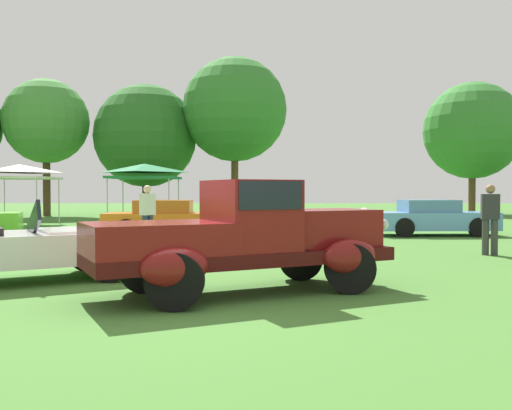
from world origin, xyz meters
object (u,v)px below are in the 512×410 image
Objects in this scene: neighbor_convertible at (25,248)px; canopy_tent_center_field at (145,170)px; feature_pickup_truck at (245,236)px; spectator_near_truck at (490,217)px; show_car_orange at (168,219)px; show_car_skyblue at (432,218)px; spectator_between_cars at (148,213)px; canopy_tent_left_field at (19,171)px.

neighbor_convertible is 15.38m from canopy_tent_center_field.
spectator_near_truck is at bearing 42.23° from feature_pickup_truck.
spectator_near_truck is (5.65, 5.13, 0.04)m from feature_pickup_truck.
canopy_tent_center_field is at bearing 109.03° from show_car_orange.
show_car_skyblue is 12.31m from canopy_tent_center_field.
show_car_orange is at bearing 149.16° from spectator_near_truck.
show_car_skyblue is 2.47× the size of spectator_between_cars.
canopy_tent_center_field is (-10.67, 11.10, 1.51)m from spectator_near_truck.
spectator_between_cars is at bearing -90.52° from show_car_orange.
spectator_near_truck is at bearing -93.40° from show_car_skyblue.
spectator_near_truck is at bearing 23.63° from neighbor_convertible.
canopy_tent_left_field is at bearing 175.31° from canopy_tent_center_field.
show_car_orange is at bearing 85.11° from neighbor_convertible.
spectator_between_cars is at bearing -156.89° from show_car_skyblue.
canopy_tent_center_field is (5.72, -0.47, -0.00)m from canopy_tent_left_field.
show_car_orange is 2.50× the size of spectator_between_cars.
neighbor_convertible is 9.30m from show_car_orange.
spectator_near_truck reaches higher than show_car_orange.
neighbor_convertible is 1.10× the size of show_car_skyblue.
feature_pickup_truck is 1.13× the size of show_car_skyblue.
neighbor_convertible is 2.72× the size of spectator_near_truck.
neighbor_convertible is at bearing -66.01° from canopy_tent_left_field.
canopy_tent_left_field reaches higher than spectator_near_truck.
show_car_orange is 6.55m from canopy_tent_center_field.
spectator_near_truck is 20.12m from canopy_tent_left_field.
show_car_orange is (0.79, 9.26, 0.02)m from neighbor_convertible.
feature_pickup_truck is 3.90m from neighbor_convertible.
neighbor_convertible is 17.26m from canopy_tent_left_field.
canopy_tent_left_field is at bearing 161.43° from show_car_skyblue.
spectator_near_truck is (9.41, 4.12, 0.33)m from neighbor_convertible.
canopy_tent_center_field reaches higher than show_car_skyblue.
spectator_between_cars is (-2.99, 7.23, 0.04)m from feature_pickup_truck.
canopy_tent_left_field is at bearing 144.79° from spectator_near_truck.
show_car_skyblue is at bearing -25.07° from canopy_tent_center_field.
show_car_skyblue is (8.97, 0.79, -0.00)m from show_car_orange.
spectator_between_cars is 0.59× the size of canopy_tent_center_field.
spectator_between_cars is at bearing 166.35° from spectator_near_truck.
show_car_skyblue is (6.01, 11.07, -0.27)m from feature_pickup_truck.
show_car_orange is at bearing 89.48° from spectator_between_cars.
canopy_tent_center_field reaches higher than neighbor_convertible.
show_car_skyblue is (9.76, 10.06, 0.02)m from neighbor_convertible.
canopy_tent_center_field reaches higher than spectator_near_truck.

